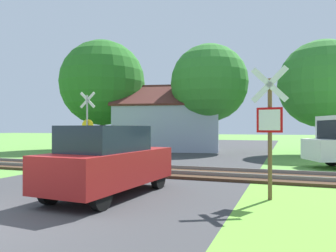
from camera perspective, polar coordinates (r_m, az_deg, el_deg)
name	(u,v)px	position (r m, az deg, el deg)	size (l,w,h in m)	color
road_asphalt	(50,203)	(8.18, -19.87, -12.48)	(8.12, 80.00, 0.01)	#38383A
rail_track	(147,171)	(12.88, -3.65, -7.76)	(60.00, 2.60, 0.22)	#422D1E
stop_sign_near	(270,124)	(8.19, 17.30, 0.26)	(0.88, 0.17, 3.20)	brown
crossing_sign_far	(87,122)	(17.73, -13.88, 0.68)	(0.87, 0.17, 3.63)	#9E9EA5
house	(169,126)	(25.13, 0.16, 0.00)	(8.80, 6.78, 5.04)	#99A3B7
tree_center	(209,83)	(23.92, 7.20, 7.44)	(5.56, 5.56, 7.74)	#513823
tree_left	(103,83)	(26.79, -11.32, 7.34)	(6.75, 6.75, 8.67)	#513823
tree_right	(323,84)	(22.85, 25.38, 6.64)	(5.49, 5.49, 7.23)	#513823
parked_car	(109,161)	(8.46, -10.23, -5.97)	(1.94, 4.11, 1.78)	maroon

